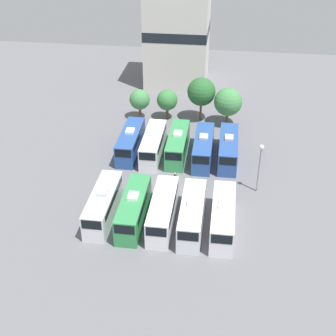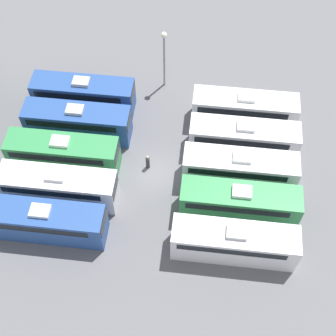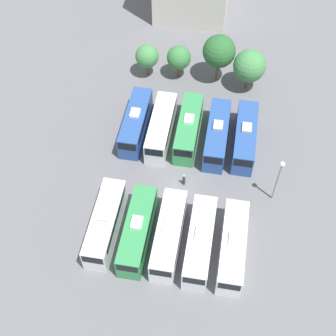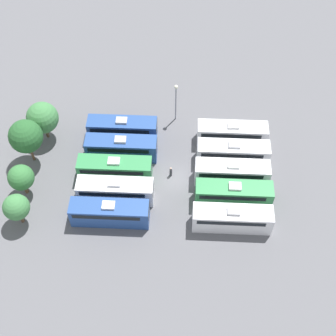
{
  "view_description": "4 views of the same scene",
  "coord_description": "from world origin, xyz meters",
  "px_view_note": "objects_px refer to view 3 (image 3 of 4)",
  "views": [
    {
      "loc": [
        6.49,
        -51.36,
        35.3
      ],
      "look_at": [
        -0.43,
        0.03,
        2.66
      ],
      "focal_mm": 50.0,
      "sensor_mm": 36.0,
      "label": 1
    },
    {
      "loc": [
        -23.96,
        -4.23,
        36.25
      ],
      "look_at": [
        -1.15,
        -1.63,
        2.55
      ],
      "focal_mm": 50.0,
      "sensor_mm": 36.0,
      "label": 2
    },
    {
      "loc": [
        4.25,
        -33.03,
        46.99
      ],
      "look_at": [
        -1.48,
        0.36,
        2.88
      ],
      "focal_mm": 50.0,
      "sensor_mm": 36.0,
      "label": 3
    },
    {
      "loc": [
        -38.04,
        -0.92,
        53.12
      ],
      "look_at": [
        -0.24,
        0.81,
        2.63
      ],
      "focal_mm": 50.0,
      "sensor_mm": 36.0,
      "label": 4
    }
  ],
  "objects_px": {
    "bus_0": "(105,223)",
    "bus_4": "(233,246)",
    "tree_1": "(179,58)",
    "light_pole": "(279,174)",
    "bus_8": "(217,134)",
    "worker_person": "(184,180)",
    "tree_3": "(249,66)",
    "bus_2": "(169,234)",
    "bus_9": "(245,136)",
    "tree_2": "(219,51)",
    "bus_1": "(138,230)",
    "bus_3": "(200,241)",
    "tree_0": "(147,56)",
    "bus_5": "(136,122)",
    "bus_7": "(189,128)",
    "bus_6": "(161,127)"
  },
  "relations": [
    {
      "from": "bus_2",
      "to": "tree_2",
      "type": "bearing_deg",
      "value": 85.2
    },
    {
      "from": "bus_3",
      "to": "tree_2",
      "type": "height_order",
      "value": "tree_2"
    },
    {
      "from": "bus_0",
      "to": "tree_2",
      "type": "distance_m",
      "value": 29.66
    },
    {
      "from": "tree_3",
      "to": "bus_4",
      "type": "bearing_deg",
      "value": -89.49
    },
    {
      "from": "light_pole",
      "to": "tree_2",
      "type": "relative_size",
      "value": 0.93
    },
    {
      "from": "bus_0",
      "to": "light_pole",
      "type": "bearing_deg",
      "value": 22.91
    },
    {
      "from": "bus_4",
      "to": "tree_1",
      "type": "distance_m",
      "value": 30.0
    },
    {
      "from": "bus_1",
      "to": "tree_0",
      "type": "distance_m",
      "value": 27.84
    },
    {
      "from": "bus_2",
      "to": "bus_8",
      "type": "xyz_separation_m",
      "value": [
        3.68,
        15.54,
        0.0
      ]
    },
    {
      "from": "light_pole",
      "to": "bus_7",
      "type": "bearing_deg",
      "value": 145.1
    },
    {
      "from": "bus_2",
      "to": "bus_8",
      "type": "height_order",
      "value": "same"
    },
    {
      "from": "light_pole",
      "to": "tree_0",
      "type": "distance_m",
      "value": 27.21
    },
    {
      "from": "tree_0",
      "to": "tree_3",
      "type": "xyz_separation_m",
      "value": [
        14.67,
        -0.39,
        0.63
      ]
    },
    {
      "from": "bus_4",
      "to": "worker_person",
      "type": "xyz_separation_m",
      "value": [
        -6.61,
        8.6,
        -1.05
      ]
    },
    {
      "from": "bus_3",
      "to": "tree_1",
      "type": "height_order",
      "value": "tree_1"
    },
    {
      "from": "bus_1",
      "to": "bus_8",
      "type": "bearing_deg",
      "value": 65.35
    },
    {
      "from": "bus_4",
      "to": "bus_7",
      "type": "relative_size",
      "value": 1.0
    },
    {
      "from": "bus_9",
      "to": "light_pole",
      "type": "relative_size",
      "value": 1.46
    },
    {
      "from": "bus_6",
      "to": "bus_9",
      "type": "height_order",
      "value": "same"
    },
    {
      "from": "light_pole",
      "to": "tree_2",
      "type": "bearing_deg",
      "value": 113.98
    },
    {
      "from": "bus_0",
      "to": "worker_person",
      "type": "distance_m",
      "value": 11.23
    },
    {
      "from": "bus_9",
      "to": "tree_3",
      "type": "bearing_deg",
      "value": 92.34
    },
    {
      "from": "bus_1",
      "to": "bus_6",
      "type": "xyz_separation_m",
      "value": [
        -0.18,
        15.63,
        0.0
      ]
    },
    {
      "from": "tree_0",
      "to": "tree_1",
      "type": "height_order",
      "value": "tree_1"
    },
    {
      "from": "bus_5",
      "to": "bus_8",
      "type": "height_order",
      "value": "same"
    },
    {
      "from": "bus_1",
      "to": "light_pole",
      "type": "bearing_deg",
      "value": 28.9
    },
    {
      "from": "bus_4",
      "to": "bus_9",
      "type": "bearing_deg",
      "value": 89.22
    },
    {
      "from": "bus_5",
      "to": "tree_2",
      "type": "relative_size",
      "value": 1.36
    },
    {
      "from": "worker_person",
      "to": "light_pole",
      "type": "height_order",
      "value": "light_pole"
    },
    {
      "from": "worker_person",
      "to": "tree_3",
      "type": "distance_m",
      "value": 19.96
    },
    {
      "from": "bus_2",
      "to": "bus_4",
      "type": "distance_m",
      "value": 7.07
    },
    {
      "from": "light_pole",
      "to": "bus_2",
      "type": "bearing_deg",
      "value": -144.42
    },
    {
      "from": "bus_2",
      "to": "bus_9",
      "type": "xyz_separation_m",
      "value": [
        7.28,
        15.75,
        0.0
      ]
    },
    {
      "from": "tree_2",
      "to": "bus_0",
      "type": "bearing_deg",
      "value": -109.01
    },
    {
      "from": "bus_5",
      "to": "tree_0",
      "type": "bearing_deg",
      "value": 93.65
    },
    {
      "from": "bus_0",
      "to": "bus_4",
      "type": "xyz_separation_m",
      "value": [
        14.31,
        -0.5,
        0.0
      ]
    },
    {
      "from": "bus_8",
      "to": "tree_1",
      "type": "distance_m",
      "value": 14.22
    },
    {
      "from": "light_pole",
      "to": "bus_8",
      "type": "bearing_deg",
      "value": 135.48
    },
    {
      "from": "bus_2",
      "to": "tree_0",
      "type": "xyz_separation_m",
      "value": [
        -7.85,
        27.37,
        1.56
      ]
    },
    {
      "from": "worker_person",
      "to": "tree_0",
      "type": "bearing_deg",
      "value": 113.59
    },
    {
      "from": "bus_5",
      "to": "light_pole",
      "type": "height_order",
      "value": "light_pole"
    },
    {
      "from": "bus_7",
      "to": "bus_4",
      "type": "bearing_deg",
      "value": -66.21
    },
    {
      "from": "bus_2",
      "to": "tree_3",
      "type": "relative_size",
      "value": 1.59
    },
    {
      "from": "bus_4",
      "to": "tree_0",
      "type": "bearing_deg",
      "value": 118.36
    },
    {
      "from": "bus_5",
      "to": "bus_7",
      "type": "xyz_separation_m",
      "value": [
        7.01,
        0.13,
        0.0
      ]
    },
    {
      "from": "bus_6",
      "to": "bus_4",
      "type": "bearing_deg",
      "value": -55.85
    },
    {
      "from": "bus_0",
      "to": "bus_7",
      "type": "xyz_separation_m",
      "value": [
        7.13,
        15.78,
        0.0
      ]
    },
    {
      "from": "bus_1",
      "to": "tree_1",
      "type": "relative_size",
      "value": 1.97
    },
    {
      "from": "bus_3",
      "to": "bus_6",
      "type": "height_order",
      "value": "same"
    },
    {
      "from": "bus_1",
      "to": "tree_3",
      "type": "relative_size",
      "value": 1.59
    }
  ]
}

